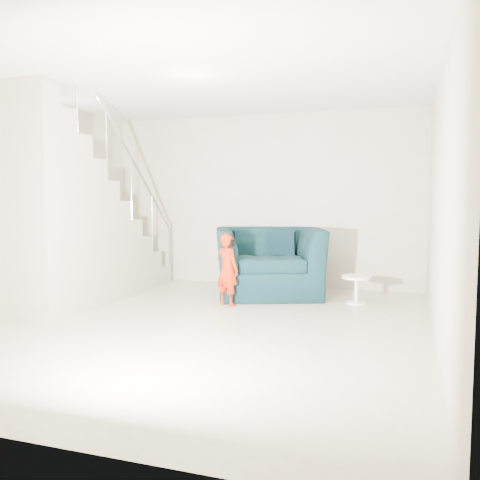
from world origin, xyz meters
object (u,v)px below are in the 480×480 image
armchair (268,262)px  staircase (69,232)px  toddler (227,270)px  side_table (356,285)px

armchair → staircase: (-2.33, -1.40, 0.46)m
armchair → toddler: bearing=-131.5°
armchair → staircase: bearing=-169.9°
armchair → side_table: bearing=-31.1°
armchair → side_table: 1.31m
toddler → armchair: bearing=-88.0°
staircase → side_table: bearing=17.9°
staircase → armchair: bearing=30.9°
side_table → staircase: (-3.60, -1.16, 0.69)m
toddler → side_table: 1.72m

